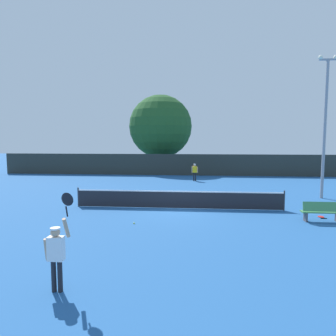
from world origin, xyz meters
name	(u,v)px	position (x,y,z in m)	size (l,w,h in m)	color
ground_plane	(178,208)	(0.00, 0.00, 0.00)	(120.00, 120.00, 0.00)	#235693
tennis_net	(178,199)	(0.00, 0.00, 0.51)	(11.25, 0.08, 1.07)	#232328
perimeter_fence	(186,165)	(0.00, 15.13, 1.11)	(39.21, 0.12, 2.21)	#2D332D
player_serving	(57,249)	(-2.49, -9.18, 1.07)	(0.68, 0.39, 2.45)	white
player_receiving	(195,171)	(0.91, 10.91, 0.94)	(0.57, 0.23, 1.54)	yellow
tennis_ball	(134,223)	(-1.79, -3.18, 0.03)	(0.07, 0.07, 0.07)	#CCE033
spare_racket	(321,217)	(6.97, -1.26, 0.02)	(0.28, 0.52, 0.04)	black
courtside_bench	(322,212)	(6.65, -2.11, 0.48)	(1.80, 0.44, 0.95)	#478C4C
light_pole	(325,119)	(8.98, 3.67, 5.02)	(1.18, 0.28, 8.89)	gray
large_tree	(161,126)	(-3.17, 19.82, 5.27)	(7.43, 7.43, 9.00)	brown
parked_car_near	(127,161)	(-8.07, 23.56, 0.78)	(2.25, 4.34, 1.69)	white
parked_car_mid	(206,162)	(2.41, 22.73, 0.78)	(2.48, 4.43, 1.69)	white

